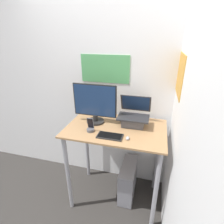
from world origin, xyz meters
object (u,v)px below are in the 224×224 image
object	(u,v)px
monitor	(95,105)
keyboard	(110,136)
cell_phone	(90,128)
mouse	(128,138)
laptop	(134,118)
computer_tower	(128,180)

from	to	relation	value
monitor	keyboard	distance (m)	0.41
cell_phone	keyboard	bearing A→B (deg)	-13.35
monitor	keyboard	bearing A→B (deg)	-47.17
keyboard	mouse	world-z (taller)	mouse
mouse	cell_phone	world-z (taller)	cell_phone
laptop	cell_phone	world-z (taller)	laptop
laptop	keyboard	distance (m)	0.37
keyboard	computer_tower	world-z (taller)	keyboard
keyboard	computer_tower	distance (m)	0.87
monitor	mouse	xyz separation A→B (m)	(0.42, -0.27, -0.20)
laptop	cell_phone	distance (m)	0.48
laptop	keyboard	size ratio (longest dim) A/B	1.34
monitor	laptop	bearing A→B (deg)	5.76
laptop	computer_tower	distance (m)	0.89
monitor	keyboard	world-z (taller)	monitor
mouse	computer_tower	size ratio (longest dim) A/B	0.12
monitor	computer_tower	xyz separation A→B (m)	(0.41, 0.02, -1.01)
computer_tower	monitor	bearing A→B (deg)	-177.86
mouse	cell_phone	xyz separation A→B (m)	(-0.40, 0.05, 0.03)
laptop	monitor	bearing A→B (deg)	-174.24
monitor	computer_tower	distance (m)	1.09
monitor	computer_tower	world-z (taller)	monitor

